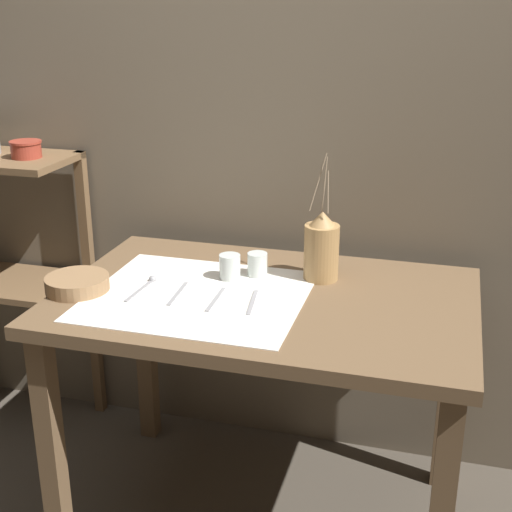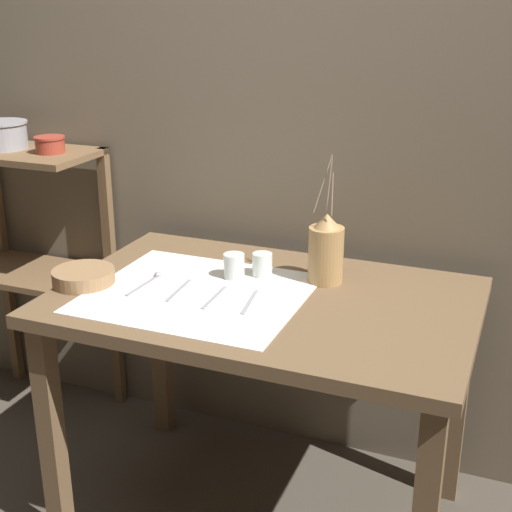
{
  "view_description": "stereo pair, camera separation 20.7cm",
  "coord_description": "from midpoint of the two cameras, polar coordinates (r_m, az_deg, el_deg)",
  "views": [
    {
      "loc": [
        0.5,
        -1.87,
        1.63
      ],
      "look_at": [
        -0.03,
        0.0,
        0.92
      ],
      "focal_mm": 50.0,
      "sensor_mm": 36.0,
      "label": 1
    },
    {
      "loc": [
        0.7,
        -1.8,
        1.63
      ],
      "look_at": [
        -0.03,
        0.0,
        0.92
      ],
      "focal_mm": 50.0,
      "sensor_mm": 36.0,
      "label": 2
    }
  ],
  "objects": [
    {
      "name": "wooden_bowl",
      "position": [
        2.21,
        -16.73,
        -2.18
      ],
      "size": [
        0.19,
        0.19,
        0.05
      ],
      "color": "#8E6B47",
      "rests_on": "wooden_table"
    },
    {
      "name": "pitcher_with_flowers",
      "position": [
        2.18,
        2.58,
        0.58
      ],
      "size": [
        0.11,
        0.11,
        0.39
      ],
      "color": "#A87F4C",
      "rests_on": "wooden_table"
    },
    {
      "name": "wooden_table",
      "position": [
        2.15,
        -2.08,
        -5.82
      ],
      "size": [
        1.23,
        0.8,
        0.8
      ],
      "color": "brown",
      "rests_on": "ground_plane"
    },
    {
      "name": "glass_tumbler_near",
      "position": [
        2.21,
        -4.79,
        -0.91
      ],
      "size": [
        0.07,
        0.07,
        0.08
      ],
      "color": "silver",
      "rests_on": "wooden_table"
    },
    {
      "name": "stone_wall_back",
      "position": [
        2.46,
        1.43,
        10.05
      ],
      "size": [
        7.0,
        0.06,
        2.4
      ],
      "color": "#6B5E4C",
      "rests_on": "ground_plane"
    },
    {
      "name": "fork_outer",
      "position": [
        2.12,
        -9.07,
        -3.04
      ],
      "size": [
        0.02,
        0.17,
        0.0
      ],
      "color": "#939399",
      "rests_on": "wooden_table"
    },
    {
      "name": "knife_center",
      "position": [
        2.07,
        -6.1,
        -3.52
      ],
      "size": [
        0.02,
        0.17,
        0.0
      ],
      "color": "#939399",
      "rests_on": "wooden_table"
    },
    {
      "name": "fork_inner",
      "position": [
        2.04,
        -3.19,
        -3.77
      ],
      "size": [
        0.04,
        0.17,
        0.0
      ],
      "color": "#939399",
      "rests_on": "wooden_table"
    },
    {
      "name": "spoon_outer",
      "position": [
        2.21,
        -11.32,
        -2.22
      ],
      "size": [
        0.03,
        0.18,
        0.02
      ],
      "color": "#939399",
      "rests_on": "wooden_table"
    },
    {
      "name": "metal_pot_small",
      "position": [
        2.68,
        -20.08,
        8.07
      ],
      "size": [
        0.11,
        0.11,
        0.06
      ],
      "color": "#9E3828",
      "rests_on": "wooden_shelf_unit"
    },
    {
      "name": "glass_tumbler_far",
      "position": [
        2.23,
        -2.54,
        -0.72
      ],
      "size": [
        0.06,
        0.06,
        0.07
      ],
      "color": "silver",
      "rests_on": "wooden_table"
    },
    {
      "name": "linen_cloth",
      "position": [
        2.11,
        -7.48,
        -3.2
      ],
      "size": [
        0.63,
        0.55,
        0.0
      ],
      "color": "white",
      "rests_on": "wooden_table"
    },
    {
      "name": "wooden_shelf_unit",
      "position": [
        2.88,
        -21.2,
        1.34
      ],
      "size": [
        0.57,
        0.32,
        1.09
      ],
      "color": "brown",
      "rests_on": "ground_plane"
    }
  ]
}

